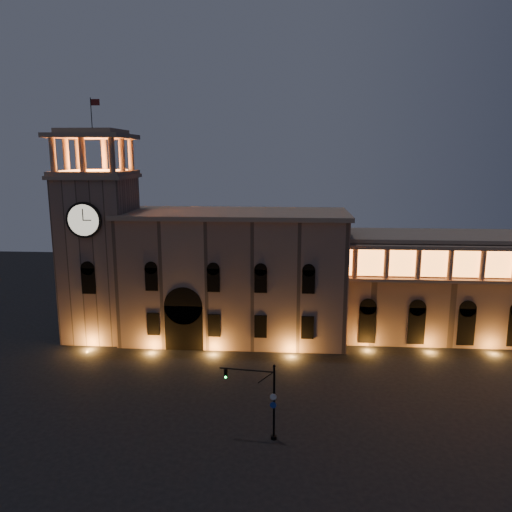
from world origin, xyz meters
name	(u,v)px	position (x,y,z in m)	size (l,w,h in m)	color
ground	(231,414)	(0.00, 0.00, 0.00)	(160.00, 160.00, 0.00)	black
government_building	(234,275)	(-2.08, 21.93, 8.77)	(30.80, 12.80, 17.60)	#8B6B5B
clock_tower	(100,248)	(-20.50, 20.98, 12.50)	(9.80, 9.80, 32.40)	#8B6B5B
colonnade_wing	(480,286)	(32.00, 23.92, 7.33)	(40.60, 11.50, 14.50)	#866656
traffic_light	(264,399)	(3.51, -3.99, 3.76)	(5.20, 0.95, 7.16)	black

